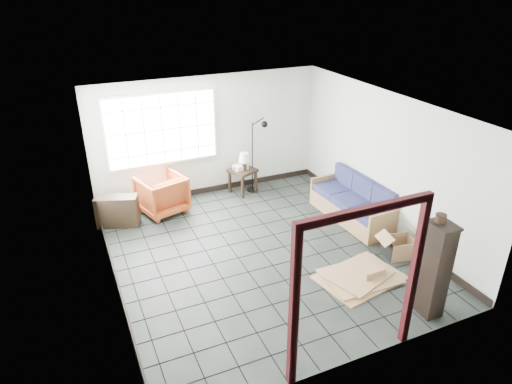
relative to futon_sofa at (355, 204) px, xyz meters
name	(u,v)px	position (x,y,z in m)	size (l,w,h in m)	color
ground	(262,252)	(-2.21, -0.39, -0.31)	(5.50, 5.50, 0.00)	black
room_shell	(262,164)	(-2.21, -0.36, 1.37)	(5.02, 5.52, 2.61)	silver
window_panel	(162,129)	(-3.21, 2.31, 1.29)	(2.32, 0.08, 1.52)	silver
doorway_trim	(360,269)	(-2.21, -3.09, 1.07)	(1.80, 0.08, 2.20)	#360C0F
futon_sofa	(355,204)	(0.00, 0.00, 0.00)	(0.82, 1.96, 0.86)	olive
armchair	(162,192)	(-3.44, 1.83, 0.13)	(0.85, 0.79, 0.87)	maroon
side_table	(243,173)	(-1.58, 2.01, 0.15)	(0.66, 0.66, 0.56)	black
table_lamp	(244,158)	(-1.55, 1.97, 0.52)	(0.33, 0.33, 0.39)	black
projector	(240,167)	(-1.62, 2.04, 0.30)	(0.31, 0.26, 0.10)	silver
floor_lamp	(258,153)	(-1.23, 1.96, 0.60)	(0.44, 0.30, 1.70)	black
console_shelf	(118,211)	(-4.36, 1.62, 0.00)	(0.85, 0.56, 0.62)	black
tall_shelf	(435,269)	(-0.67, -2.79, 0.44)	(0.33, 0.41, 1.47)	black
pot	(441,218)	(-0.67, -2.72, 1.21)	(0.19, 0.19, 0.11)	black
open_box	(399,247)	(-0.06, -1.44, -0.14)	(0.86, 0.53, 0.45)	#A1794E
cardboard_pile	(361,276)	(-1.06, -1.73, -0.26)	(1.47, 1.16, 0.19)	#A1794E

